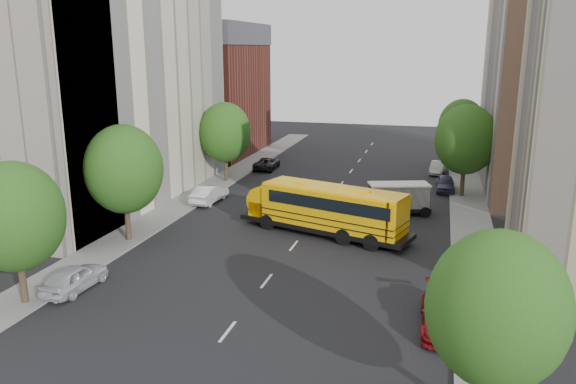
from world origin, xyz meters
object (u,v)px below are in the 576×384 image
at_px(street_tree_3, 497,309).
at_px(parked_car_4, 445,184).
at_px(school_bus, 323,207).
at_px(parked_car_5, 437,168).
at_px(street_tree_0, 15,217).
at_px(parked_car_3, 444,313).
at_px(parked_car_2, 267,163).
at_px(street_tree_1, 124,169).
at_px(street_tree_2, 225,132).
at_px(street_tree_4, 466,139).
at_px(street_tree_5, 462,126).
at_px(safari_truck, 393,198).
at_px(parked_car_0, 74,277).
at_px(parked_car_1, 209,194).

height_order(street_tree_3, parked_car_4, street_tree_3).
relative_size(school_bus, parked_car_5, 3.30).
bearing_deg(parked_car_4, parked_car_5, 95.20).
height_order(street_tree_0, parked_car_3, street_tree_0).
height_order(street_tree_3, parked_car_2, street_tree_3).
xyz_separation_m(parked_car_2, parked_car_3, (18.47, -31.57, 0.10)).
relative_size(street_tree_1, parked_car_2, 1.73).
bearing_deg(school_bus, street_tree_3, -45.40).
xyz_separation_m(street_tree_2, parked_car_2, (2.08, 6.59, -4.19)).
xyz_separation_m(street_tree_0, parked_car_5, (19.81, 37.11, -4.00)).
distance_m(street_tree_4, school_bus, 16.58).
xyz_separation_m(street_tree_5, safari_truck, (-5.39, -18.93, -3.40)).
distance_m(street_tree_5, school_bus, 27.04).
relative_size(safari_truck, parked_car_4, 1.52).
bearing_deg(street_tree_5, street_tree_0, -118.81).
bearing_deg(street_tree_4, school_bus, -126.49).
xyz_separation_m(school_bus, parked_car_3, (8.24, -11.89, -1.23)).
xyz_separation_m(parked_car_0, parked_car_4, (19.20, 27.62, -0.04)).
height_order(street_tree_3, parked_car_3, street_tree_3).
height_order(street_tree_1, parked_car_4, street_tree_1).
xyz_separation_m(parked_car_1, parked_car_2, (0.68, 14.08, -0.11)).
height_order(safari_truck, parked_car_4, safari_truck).
bearing_deg(street_tree_2, parked_car_0, -86.90).
distance_m(street_tree_1, parked_car_5, 33.86).
height_order(parked_car_0, parked_car_2, parked_car_0).
relative_size(street_tree_3, street_tree_4, 0.88).
bearing_deg(parked_car_3, school_bus, 122.90).
relative_size(street_tree_5, safari_truck, 1.23).
xyz_separation_m(street_tree_4, safari_truck, (-5.39, -6.93, -3.77)).
xyz_separation_m(street_tree_1, parked_car_3, (20.55, -6.98, -4.21)).
distance_m(street_tree_0, parked_car_5, 42.26).
bearing_deg(street_tree_3, parked_car_1, 130.05).
bearing_deg(school_bus, parked_car_4, 78.37).
bearing_deg(parked_car_1, street_tree_1, 85.31).
height_order(street_tree_0, street_tree_1, street_tree_1).
relative_size(parked_car_0, parked_car_2, 0.92).
relative_size(street_tree_0, safari_truck, 1.22).
distance_m(parked_car_4, parked_car_5, 7.37).
relative_size(street_tree_5, parked_car_0, 1.79).
bearing_deg(safari_truck, street_tree_4, 34.27).
bearing_deg(street_tree_3, street_tree_1, 147.53).
bearing_deg(street_tree_5, street_tree_2, -151.39).
height_order(street_tree_4, street_tree_5, street_tree_4).
distance_m(street_tree_5, parked_car_1, 28.63).
distance_m(street_tree_3, street_tree_5, 44.00).
bearing_deg(street_tree_4, parked_car_0, -128.57).
xyz_separation_m(street_tree_2, parked_car_1, (1.40, -7.49, -4.08)).
distance_m(school_bus, parked_car_4, 17.08).
distance_m(street_tree_0, street_tree_1, 10.00).
bearing_deg(street_tree_1, parked_car_0, -79.87).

